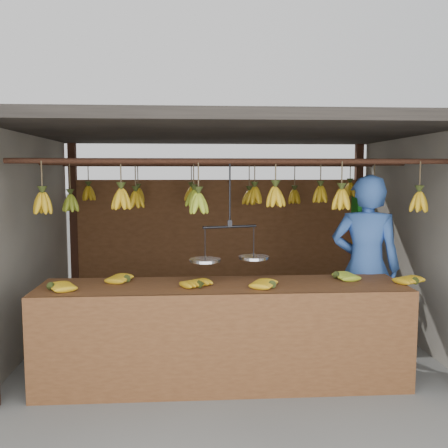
{
  "coord_description": "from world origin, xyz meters",
  "views": [
    {
      "loc": [
        -0.38,
        -5.47,
        1.9
      ],
      "look_at": [
        0.0,
        0.3,
        1.3
      ],
      "focal_mm": 40.0,
      "sensor_mm": 36.0,
      "label": 1
    }
  ],
  "objects": [
    {
      "name": "ground",
      "position": [
        0.0,
        0.0,
        0.0
      ],
      "size": [
        80.0,
        80.0,
        0.0
      ],
      "primitive_type": "plane",
      "color": "#5B5B57"
    },
    {
      "name": "stall",
      "position": [
        0.0,
        0.33,
        1.97
      ],
      "size": [
        4.3,
        3.3,
        2.4
      ],
      "color": "black",
      "rests_on": "ground"
    },
    {
      "name": "counter",
      "position": [
        -0.1,
        -1.23,
        0.7
      ],
      "size": [
        3.51,
        0.75,
        0.96
      ],
      "color": "brown",
      "rests_on": "ground"
    },
    {
      "name": "hanging_bananas",
      "position": [
        0.0,
        -0.0,
        1.63
      ],
      "size": [
        3.57,
        2.25,
        0.39
      ],
      "color": "#C19014",
      "rests_on": "ground"
    },
    {
      "name": "balance_scale",
      "position": [
        -0.03,
        -1.0,
        1.16
      ],
      "size": [
        0.73,
        0.39,
        0.9
      ],
      "color": "black",
      "rests_on": "ground"
    },
    {
      "name": "vendor",
      "position": [
        1.38,
        -0.6,
        0.94
      ],
      "size": [
        0.79,
        0.65,
        1.88
      ],
      "primitive_type": "imported",
      "rotation": [
        0.0,
        0.0,
        2.81
      ],
      "color": "#3359A5",
      "rests_on": "ground"
    },
    {
      "name": "bag_bundles",
      "position": [
        1.94,
        1.35,
        0.98
      ],
      "size": [
        0.08,
        0.26,
        1.15
      ],
      "color": "#199926",
      "rests_on": "ground"
    }
  ]
}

